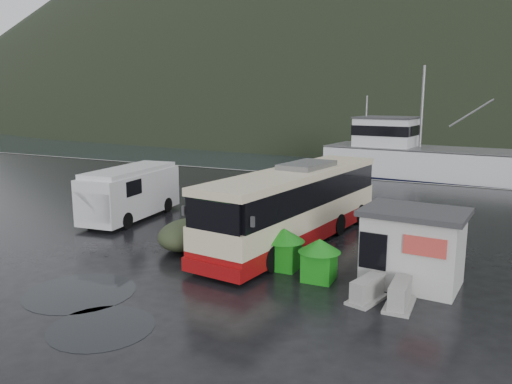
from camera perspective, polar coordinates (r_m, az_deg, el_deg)
The scene contains 15 objects.
ground at distance 21.80m, azimuth -3.12°, elevation -6.03°, with size 160.00×160.00×0.00m, color black.
harbor_water at distance 128.69m, azimuth 22.01°, elevation 7.21°, with size 300.00×180.00×0.02m, color black.
quay_edge at distance 40.00m, azimuth 11.16°, elevation 1.52°, with size 160.00×0.60×1.50m, color #999993.
headland at distance 268.20m, azimuth 26.69°, elevation 8.31°, with size 780.00×540.00×570.00m, color black.
coach_bus at distance 22.36m, azimuth 4.52°, elevation -5.60°, with size 3.04×12.16×3.44m, color beige, non-canonical shape.
white_van at distance 27.21m, azimuth -13.96°, elevation -2.92°, with size 2.23×6.50×2.72m, color silver, non-canonical shape.
waste_bin_left at distance 17.86m, azimuth 7.18°, elevation -9.95°, with size 1.07×1.07×1.50m, color #178317, non-canonical shape.
waste_bin_right at distance 18.88m, azimuth 3.21°, elevation -8.72°, with size 1.11×1.11×1.55m, color #178317, non-canonical shape.
dome_tent at distance 21.42m, azimuth -7.87°, elevation -6.42°, with size 2.24×3.13×1.23m, color #303922, non-canonical shape.
ticket_kiosk at distance 18.17m, azimuth 17.25°, elevation -10.00°, with size 3.35×2.54×2.62m, color silver, non-canonical shape.
jersey_barrier_a at distance 19.12m, azimuth 17.23°, elevation -8.95°, with size 0.75×1.49×0.75m, color #999993, non-canonical shape.
jersey_barrier_b at distance 16.25m, azimuth 16.04°, elevation -12.47°, with size 0.80×1.59×0.80m, color #999993, non-canonical shape.
jersey_barrier_c at distance 16.42m, azimuth 12.54°, elevation -12.04°, with size 0.75×1.51×0.75m, color #999993, non-canonical shape.
fishing_trawler at distance 45.97m, azimuth 21.68°, elevation 2.15°, with size 25.96×5.69×10.38m, color silver, non-canonical shape.
puddles at distance 17.48m, azimuth -8.51°, elevation -10.44°, with size 11.43×16.01×0.01m.
Camera 1 is at (10.34, -18.12, 6.30)m, focal length 35.00 mm.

